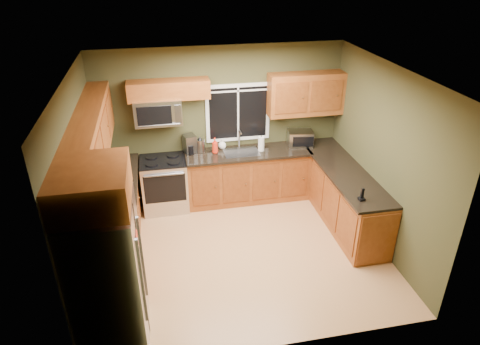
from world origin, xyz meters
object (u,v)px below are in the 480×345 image
object	(u,v)px
soap_bottle_a	(215,146)
paper_towel_roll	(261,144)
kettle	(200,145)
refrigerator	(108,277)
microwave	(158,111)
toaster_oven	(300,138)
soap_bottle_c	(222,144)
coffee_maker	(190,145)
cordless_phone	(362,197)
range	(165,184)

from	to	relation	value
soap_bottle_a	paper_towel_roll	bearing A→B (deg)	-3.76
kettle	paper_towel_roll	world-z (taller)	kettle
refrigerator	microwave	world-z (taller)	microwave
refrigerator	toaster_oven	xyz separation A→B (m)	(3.12, 2.87, 0.17)
kettle	soap_bottle_c	bearing A→B (deg)	11.29
toaster_oven	kettle	distance (m)	1.78
coffee_maker	toaster_oven	bearing A→B (deg)	-1.94
cordless_phone	soap_bottle_a	bearing A→B (deg)	132.56
microwave	cordless_phone	world-z (taller)	microwave
microwave	paper_towel_roll	bearing A→B (deg)	-4.07
range	kettle	xyz separation A→B (m)	(0.66, 0.15, 0.60)
coffee_maker	paper_towel_roll	world-z (taller)	coffee_maker
microwave	soap_bottle_c	bearing A→B (deg)	5.13
range	soap_bottle_a	bearing A→B (deg)	4.29
range	kettle	distance (m)	0.90
coffee_maker	cordless_phone	distance (m)	3.00
range	soap_bottle_a	world-z (taller)	soap_bottle_a
kettle	cordless_phone	xyz separation A→B (m)	(2.03, -2.02, -0.08)
refrigerator	kettle	distance (m)	3.22
coffee_maker	soap_bottle_a	distance (m)	0.43
microwave	cordless_phone	size ratio (longest dim) A/B	4.13
refrigerator	toaster_oven	bearing A→B (deg)	42.60
refrigerator	soap_bottle_a	bearing A→B (deg)	60.75
refrigerator	kettle	size ratio (longest dim) A/B	6.25
refrigerator	toaster_oven	size ratio (longest dim) A/B	3.80
refrigerator	cordless_phone	bearing A→B (deg)	14.92
refrigerator	microwave	size ratio (longest dim) A/B	2.37
cordless_phone	toaster_oven	bearing A→B (deg)	97.10
microwave	paper_towel_roll	size ratio (longest dim) A/B	2.71
range	cordless_phone	world-z (taller)	cordless_phone
soap_bottle_a	soap_bottle_c	xyz separation A→B (m)	(0.15, 0.16, -0.05)
microwave	toaster_oven	world-z (taller)	microwave
soap_bottle_c	cordless_phone	world-z (taller)	cordless_phone
range	coffee_maker	xyz separation A→B (m)	(0.48, 0.17, 0.62)
microwave	kettle	bearing A→B (deg)	1.35
toaster_oven	cordless_phone	distance (m)	1.99
range	soap_bottle_c	bearing A→B (deg)	12.38
coffee_maker	paper_towel_roll	bearing A→B (deg)	-7.17
kettle	soap_bottle_a	bearing A→B (deg)	-18.96
toaster_oven	soap_bottle_c	world-z (taller)	toaster_oven
soap_bottle_c	soap_bottle_a	bearing A→B (deg)	-132.65
microwave	paper_towel_roll	xyz separation A→B (m)	(1.70, -0.12, -0.66)
kettle	paper_towel_roll	xyz separation A→B (m)	(1.04, -0.14, -0.01)
soap_bottle_a	soap_bottle_c	bearing A→B (deg)	47.35
refrigerator	soap_bottle_c	size ratio (longest dim) A/B	10.21
refrigerator	kettle	xyz separation A→B (m)	(1.34, 2.92, 0.17)
soap_bottle_a	kettle	bearing A→B (deg)	161.04
refrigerator	cordless_phone	world-z (taller)	refrigerator
microwave	soap_bottle_a	xyz separation A→B (m)	(0.90, -0.07, -0.65)
paper_towel_roll	coffee_maker	bearing A→B (deg)	172.83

